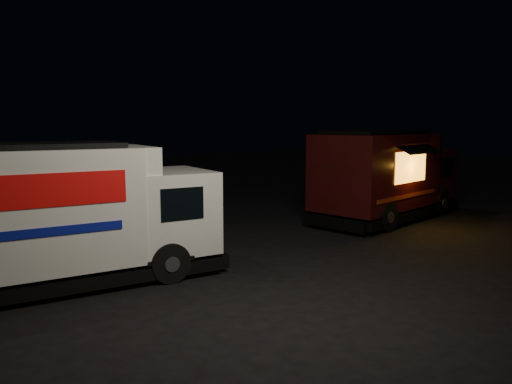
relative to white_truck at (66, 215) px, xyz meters
name	(u,v)px	position (x,y,z in m)	size (l,w,h in m)	color
ground	(265,259)	(4.47, -0.57, -1.45)	(80.00, 80.00, 0.00)	black
white_truck	(66,215)	(0.00, 0.00, 0.00)	(6.41, 2.19, 2.91)	silver
red_truck	(388,175)	(10.96, 1.54, 0.07)	(6.55, 2.41, 3.05)	#3A0A10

